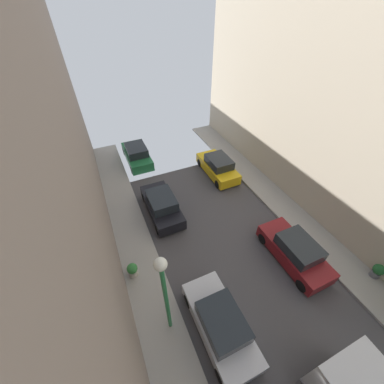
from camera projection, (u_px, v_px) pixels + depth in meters
The scene contains 8 objects.
parked_car_left_2 at pixel (221, 324), 9.75m from camera, with size 1.78×4.20×1.57m.
parked_car_left_3 at pixel (162, 205), 15.05m from camera, with size 1.78×4.20×1.57m.
parked_car_left_4 at pixel (137, 155), 19.56m from camera, with size 1.78×4.20×1.57m.
parked_car_right_1 at pixel (295, 251), 12.42m from camera, with size 1.78×4.20×1.57m.
parked_car_right_2 at pixel (218, 167), 18.27m from camera, with size 1.78×4.20×1.57m.
potted_plant_3 at pixel (133, 270), 11.73m from camera, with size 0.54×0.54×0.86m.
potted_plant_4 at pixel (378, 271), 11.70m from camera, with size 0.54×0.54×0.83m.
lamp_post at pixel (164, 288), 7.97m from camera, with size 0.44×0.44×5.15m.
Camera 1 is at (-5.27, 1.32, 11.34)m, focal length 21.73 mm.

